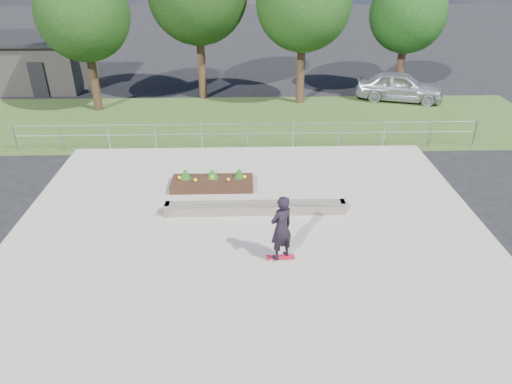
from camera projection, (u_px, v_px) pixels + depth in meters
ground at (251, 249)px, 13.54m from camera, size 120.00×120.00×0.00m
grass_verge at (247, 121)px, 23.17m from camera, size 30.00×8.00×0.02m
concrete_slab at (251, 248)px, 13.53m from camera, size 15.00×15.00×0.06m
fence at (248, 132)px, 19.74m from camera, size 20.06×0.06×1.20m
building at (20, 61)px, 28.24m from camera, size 8.40×5.40×3.00m
tree_far_left at (83, 15)px, 22.40m from camera, size 4.55×4.55×7.15m
tree_mid_right at (304, 3)px, 23.36m from camera, size 4.90×4.90×7.70m
tree_far_right at (408, 15)px, 25.18m from camera, size 4.20×4.20×6.60m
grind_ledge at (255, 208)px, 15.10m from camera, size 6.00×0.44×0.43m
planter_bed at (212, 181)px, 16.81m from camera, size 3.00×1.20×0.61m
skateboarder at (281, 228)px, 12.50m from camera, size 0.85×0.79×2.04m
parked_car at (399, 86)px, 25.85m from camera, size 5.13×3.18×1.63m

